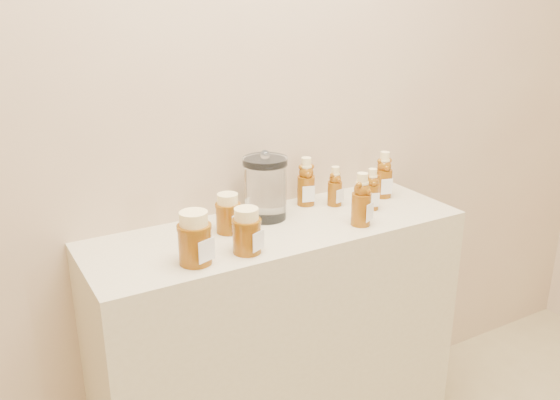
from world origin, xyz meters
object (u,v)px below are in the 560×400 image
glass_canister (265,186)px  bear_bottle_front_left (362,196)px  display_table (279,351)px  bear_bottle_back_left (306,178)px  honey_jar_left (195,238)px

glass_canister → bear_bottle_front_left: bearing=-41.4°
display_table → bear_bottle_front_left: bearing=-26.0°
bear_bottle_back_left → bear_bottle_front_left: 0.25m
bear_bottle_back_left → glass_canister: size_ratio=0.86×
display_table → bear_bottle_back_left: (0.18, 0.13, 0.54)m
bear_bottle_front_left → glass_canister: size_ratio=0.87×
bear_bottle_back_left → bear_bottle_front_left: bearing=-63.0°
display_table → glass_canister: size_ratio=5.49×
bear_bottle_front_left → honey_jar_left: bearing=156.0°
bear_bottle_back_left → honey_jar_left: 0.56m
display_table → bear_bottle_front_left: bear_bottle_front_left is taller
display_table → honey_jar_left: (-0.32, -0.11, 0.52)m
display_table → bear_bottle_front_left: size_ratio=6.29×
bear_bottle_back_left → honey_jar_left: bearing=-139.2°
display_table → honey_jar_left: honey_jar_left is taller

